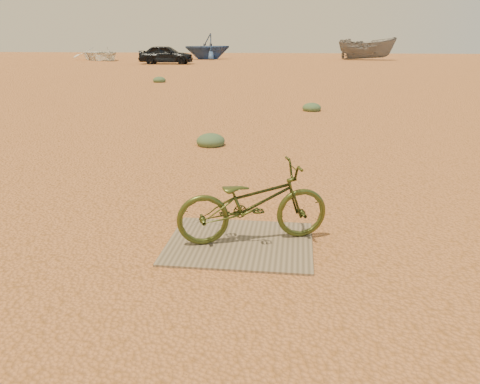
# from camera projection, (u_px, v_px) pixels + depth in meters

# --- Properties ---
(ground) EXTENTS (120.00, 120.00, 0.00)m
(ground) POSITION_uv_depth(u_px,v_px,m) (266.00, 252.00, 4.47)
(ground) COLOR #D27D47
(ground) RESTS_ON ground
(plywood_board) EXTENTS (1.43, 1.17, 0.02)m
(plywood_board) POSITION_uv_depth(u_px,v_px,m) (240.00, 243.00, 4.65)
(plywood_board) COLOR #826D55
(plywood_board) RESTS_ON ground
(bicycle) EXTENTS (1.59, 0.97, 0.79)m
(bicycle) POSITION_uv_depth(u_px,v_px,m) (253.00, 203.00, 4.57)
(bicycle) COLOR #3B4419
(bicycle) RESTS_ON plywood_board
(car) EXTENTS (4.17, 1.80, 1.40)m
(car) POSITION_uv_depth(u_px,v_px,m) (166.00, 55.00, 35.93)
(car) COLOR black
(car) RESTS_ON ground
(boat_near_left) EXTENTS (6.48, 6.56, 1.11)m
(boat_near_left) POSITION_uv_depth(u_px,v_px,m) (100.00, 54.00, 41.75)
(boat_near_left) COLOR white
(boat_near_left) RESTS_ON ground
(boat_far_left) EXTENTS (5.79, 5.62, 2.32)m
(boat_far_left) POSITION_uv_depth(u_px,v_px,m) (208.00, 46.00, 43.54)
(boat_far_left) COLOR #314B7E
(boat_far_left) RESTS_ON ground
(boat_mid_right) EXTENTS (5.42, 3.18, 1.97)m
(boat_mid_right) POSITION_uv_depth(u_px,v_px,m) (367.00, 49.00, 42.27)
(boat_mid_right) COLOR slate
(boat_mid_right) RESTS_ON ground
(kale_a) EXTENTS (0.54, 0.54, 0.30)m
(kale_a) POSITION_uv_depth(u_px,v_px,m) (211.00, 145.00, 8.90)
(kale_a) COLOR #516846
(kale_a) RESTS_ON ground
(kale_b) EXTENTS (0.52, 0.52, 0.29)m
(kale_b) POSITION_uv_depth(u_px,v_px,m) (312.00, 111.00, 13.09)
(kale_b) COLOR #516846
(kale_b) RESTS_ON ground
(kale_c) EXTENTS (0.59, 0.59, 0.32)m
(kale_c) POSITION_uv_depth(u_px,v_px,m) (159.00, 82.00, 21.42)
(kale_c) COLOR #516846
(kale_c) RESTS_ON ground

